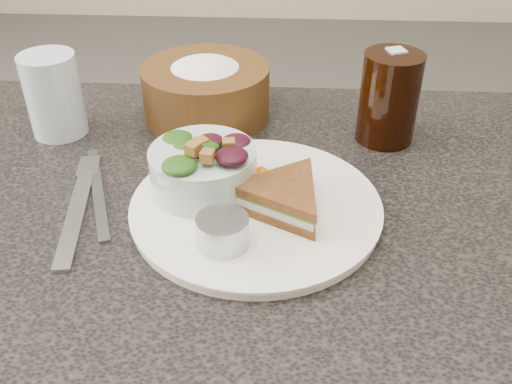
{
  "coord_description": "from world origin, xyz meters",
  "views": [
    {
      "loc": [
        0.09,
        -0.58,
        1.18
      ],
      "look_at": [
        0.06,
        -0.02,
        0.78
      ],
      "focal_mm": 40.0,
      "sensor_mm": 36.0,
      "label": 1
    }
  ],
  "objects": [
    {
      "name": "knife",
      "position": [
        -0.15,
        0.01,
        0.75
      ],
      "size": [
        0.09,
        0.2,
        0.0
      ],
      "primitive_type": "cube",
      "rotation": [
        0.0,
        0.0,
        0.35
      ],
      "color": "gray",
      "rests_on": "dining_table"
    },
    {
      "name": "fork",
      "position": [
        -0.16,
        -0.04,
        0.75
      ],
      "size": [
        0.05,
        0.21,
        0.01
      ],
      "primitive_type": "cube",
      "rotation": [
        0.0,
        0.0,
        0.15
      ],
      "color": "#AEAFB2",
      "rests_on": "dining_table"
    },
    {
      "name": "bread_basket",
      "position": [
        -0.03,
        0.24,
        0.81
      ],
      "size": [
        0.23,
        0.23,
        0.11
      ],
      "primitive_type": null,
      "rotation": [
        0.0,
        0.0,
        -0.16
      ],
      "color": "#523216",
      "rests_on": "dining_table"
    },
    {
      "name": "salad_bowl",
      "position": [
        -0.01,
        0.01,
        0.8
      ],
      "size": [
        0.14,
        0.14,
        0.08
      ],
      "primitive_type": null,
      "rotation": [
        0.0,
        0.0,
        0.04
      ],
      "color": "#ACC3B9",
      "rests_on": "dinner_plate"
    },
    {
      "name": "cola_glass",
      "position": [
        0.24,
        0.18,
        0.82
      ],
      "size": [
        0.09,
        0.09,
        0.14
      ],
      "primitive_type": null,
      "rotation": [
        0.0,
        0.0,
        0.02
      ],
      "color": "black",
      "rests_on": "dining_table"
    },
    {
      "name": "water_glass",
      "position": [
        -0.25,
        0.17,
        0.81
      ],
      "size": [
        0.09,
        0.09,
        0.12
      ],
      "primitive_type": "cylinder",
      "rotation": [
        0.0,
        0.0,
        -0.17
      ],
      "color": "silver",
      "rests_on": "dining_table"
    },
    {
      "name": "dressing_ramekin",
      "position": [
        0.03,
        -0.1,
        0.78
      ],
      "size": [
        0.07,
        0.07,
        0.04
      ],
      "primitive_type": "cylinder",
      "rotation": [
        0.0,
        0.0,
        -0.29
      ],
      "color": "#AAADB7",
      "rests_on": "dinner_plate"
    },
    {
      "name": "dinner_plate",
      "position": [
        0.06,
        -0.02,
        0.76
      ],
      "size": [
        0.31,
        0.31,
        0.01
      ],
      "primitive_type": "cylinder",
      "color": "white",
      "rests_on": "dining_table"
    },
    {
      "name": "orange_wedge",
      "position": [
        0.06,
        0.03,
        0.78
      ],
      "size": [
        0.07,
        0.07,
        0.02
      ],
      "primitive_type": "cone",
      "rotation": [
        0.0,
        0.0,
        0.44
      ],
      "color": "orange",
      "rests_on": "dinner_plate"
    },
    {
      "name": "sandwich",
      "position": [
        0.09,
        -0.03,
        0.78
      ],
      "size": [
        0.19,
        0.19,
        0.04
      ],
      "primitive_type": null,
      "rotation": [
        0.0,
        0.0,
        -0.49
      ],
      "color": "brown",
      "rests_on": "dinner_plate"
    }
  ]
}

